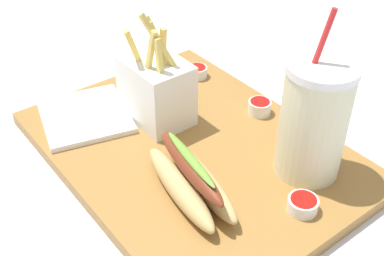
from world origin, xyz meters
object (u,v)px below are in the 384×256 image
fries_basket (158,89)px  hot_dog_1 (190,180)px  ketchup_cup_1 (197,71)px  napkin_stack (85,116)px  ketchup_cup_2 (303,204)px  soda_cup (314,120)px  ketchup_cup_3 (258,105)px

fries_basket → hot_dog_1: (-0.16, 0.06, -0.03)m
ketchup_cup_1 → napkin_stack: ketchup_cup_1 is taller
ketchup_cup_2 → napkin_stack: bearing=19.4°
soda_cup → napkin_stack: bearing=32.2°
fries_basket → hot_dog_1: size_ratio=1.00×
ketchup_cup_3 → ketchup_cup_2: bearing=151.0°
napkin_stack → ketchup_cup_3: bearing=-123.9°
ketchup_cup_1 → napkin_stack: size_ratio=0.25×
hot_dog_1 → soda_cup: bearing=-110.3°
hot_dog_1 → napkin_stack: 0.23m
soda_cup → fries_basket: (0.22, 0.09, -0.03)m
ketchup_cup_2 → hot_dog_1: bearing=40.6°
fries_basket → napkin_stack: (0.07, 0.09, -0.05)m
fries_basket → napkin_stack: 0.12m
soda_cup → hot_dog_1: 0.17m
ketchup_cup_1 → ketchup_cup_3: size_ratio=0.97×
ketchup_cup_3 → hot_dog_1: bearing=112.6°
ketchup_cup_1 → napkin_stack: 0.21m
soda_cup → ketchup_cup_2: 0.10m
fries_basket → ketchup_cup_1: bearing=-64.0°
ketchup_cup_3 → napkin_stack: bearing=56.1°
fries_basket → hot_dog_1: bearing=158.6°
fries_basket → soda_cup: bearing=-158.2°
ketchup_cup_2 → napkin_stack: 0.35m
soda_cup → ketchup_cup_2: soda_cup is taller
soda_cup → hot_dog_1: (0.06, 0.15, -0.06)m
ketchup_cup_2 → napkin_stack: size_ratio=0.28×
soda_cup → ketchup_cup_1: (0.28, -0.03, -0.07)m
ketchup_cup_2 → ketchup_cup_3: (0.19, -0.10, 0.00)m
soda_cup → napkin_stack: 0.34m
fries_basket → ketchup_cup_2: size_ratio=4.67×
hot_dog_1 → ketchup_cup_2: hot_dog_1 is taller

